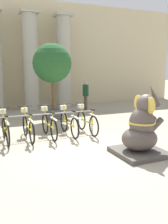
{
  "coord_description": "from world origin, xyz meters",
  "views": [
    {
      "loc": [
        -2.84,
        -5.91,
        2.26
      ],
      "look_at": [
        -0.01,
        0.53,
        1.0
      ],
      "focal_mm": 40.0,
      "sensor_mm": 36.0,
      "label": 1
    }
  ],
  "objects": [
    {
      "name": "bicycle_1",
      "position": [
        -2.06,
        1.85,
        0.41
      ],
      "size": [
        0.48,
        1.75,
        1.02
      ],
      "color": "black",
      "rests_on": "ground_plane"
    },
    {
      "name": "bicycle_3",
      "position": [
        -0.69,
        1.84,
        0.41
      ],
      "size": [
        0.48,
        1.75,
        1.02
      ],
      "color": "black",
      "rests_on": "ground_plane"
    },
    {
      "name": "building_facade",
      "position": [
        0.0,
        8.6,
        3.0
      ],
      "size": [
        20.0,
        0.2,
        6.0
      ],
      "color": "#C6B78E",
      "rests_on": "ground_plane"
    },
    {
      "name": "elephant_statue",
      "position": [
        1.07,
        -0.74,
        0.63
      ],
      "size": [
        1.24,
        1.24,
        1.87
      ],
      "color": "#4C4742",
      "rests_on": "ground_plane"
    },
    {
      "name": "potted_tree",
      "position": [
        0.28,
        4.58,
        2.35
      ],
      "size": [
        1.67,
        1.67,
        3.28
      ],
      "color": "#4C4C4C",
      "rests_on": "ground_plane"
    },
    {
      "name": "bicycle_5",
      "position": [
        0.68,
        1.85,
        0.41
      ],
      "size": [
        0.48,
        1.75,
        1.02
      ],
      "color": "black",
      "rests_on": "ground_plane"
    },
    {
      "name": "person_pedestrian",
      "position": [
        2.48,
        5.99,
        0.96
      ],
      "size": [
        0.21,
        0.47,
        1.61
      ],
      "color": "brown",
      "rests_on": "ground_plane"
    },
    {
      "name": "ground_plane",
      "position": [
        0.0,
        0.0,
        0.0
      ],
      "size": [
        60.0,
        60.0,
        0.0
      ],
      "primitive_type": "plane",
      "color": "#9E937F"
    },
    {
      "name": "bicycle_2",
      "position": [
        -1.37,
        1.83,
        0.41
      ],
      "size": [
        0.48,
        1.75,
        1.02
      ],
      "color": "black",
      "rests_on": "ground_plane"
    },
    {
      "name": "bicycle_4",
      "position": [
        -0.0,
        1.84,
        0.41
      ],
      "size": [
        0.48,
        1.75,
        1.02
      ],
      "color": "black",
      "rests_on": "ground_plane"
    },
    {
      "name": "column_right",
      "position": [
        1.86,
        7.6,
        2.62
      ],
      "size": [
        0.99,
        0.99,
        5.16
      ],
      "color": "#ADA899",
      "rests_on": "ground_plane"
    },
    {
      "name": "column_middle",
      "position": [
        0.0,
        7.6,
        2.62
      ],
      "size": [
        0.99,
        0.99,
        5.16
      ],
      "color": "#ADA899",
      "rests_on": "ground_plane"
    },
    {
      "name": "bike_rack",
      "position": [
        -1.03,
        1.95,
        0.61
      ],
      "size": [
        4.02,
        0.05,
        0.77
      ],
      "color": "gray",
      "rests_on": "ground_plane"
    }
  ]
}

